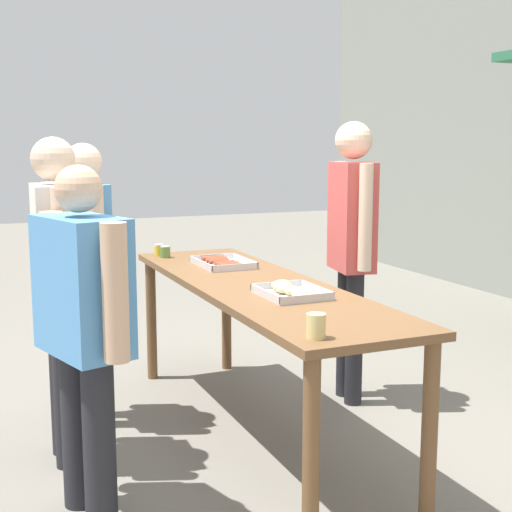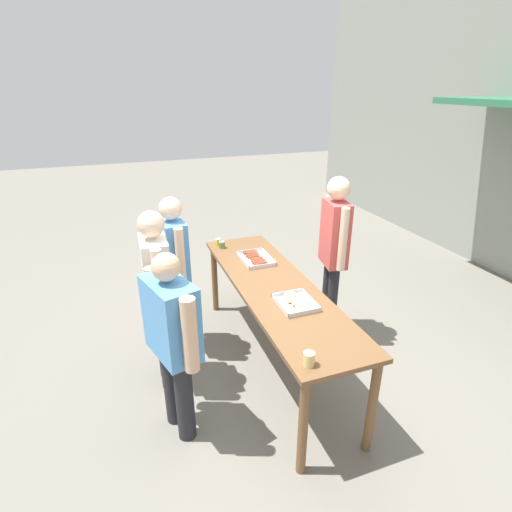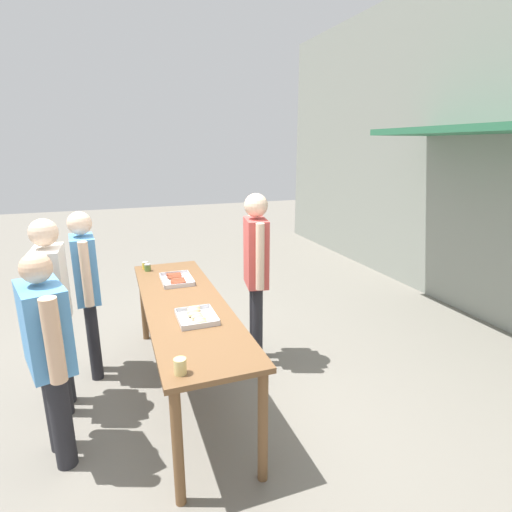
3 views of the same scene
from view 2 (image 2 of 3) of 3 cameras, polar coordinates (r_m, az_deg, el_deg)
The scene contains 11 objects.
ground_plane at distance 4.21m, azimuth 2.48°, elevation -14.93°, with size 24.00×24.00×0.00m, color slate.
serving_table at distance 3.77m, azimuth 2.69°, elevation -5.57°, with size 2.55×0.69×0.89m.
food_tray_sausages at distance 4.22m, azimuth -0.01°, elevation -0.43°, with size 0.43×0.30×0.04m.
food_tray_buns at distance 3.42m, azimuth 5.62°, elevation -6.55°, with size 0.36×0.30×0.06m.
condiment_jar_mustard at distance 4.63m, azimuth -5.38°, elevation 2.00°, with size 0.07×0.07×0.08m.
condiment_jar_ketchup at distance 4.55m, azimuth -4.88°, elevation 1.62°, with size 0.07×0.07×0.08m.
beer_cup at distance 2.75m, azimuth 7.58°, elevation -14.38°, with size 0.08×0.08×0.10m.
person_server_behind_table at distance 4.21m, azimuth 11.09°, elevation 1.79°, with size 0.53×0.26×1.78m.
person_customer_holding_hotdog at distance 4.00m, azimuth -11.46°, elevation -0.89°, with size 0.54×0.24×1.65m.
person_customer_with_cup at distance 3.06m, azimuth -11.83°, elevation -10.86°, with size 0.66×0.38×1.56m.
person_customer_waiting_in_line at distance 3.54m, azimuth -13.85°, elevation -4.24°, with size 0.57×0.23×1.68m.
Camera 2 is at (3.04, -1.29, 2.62)m, focal length 28.00 mm.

